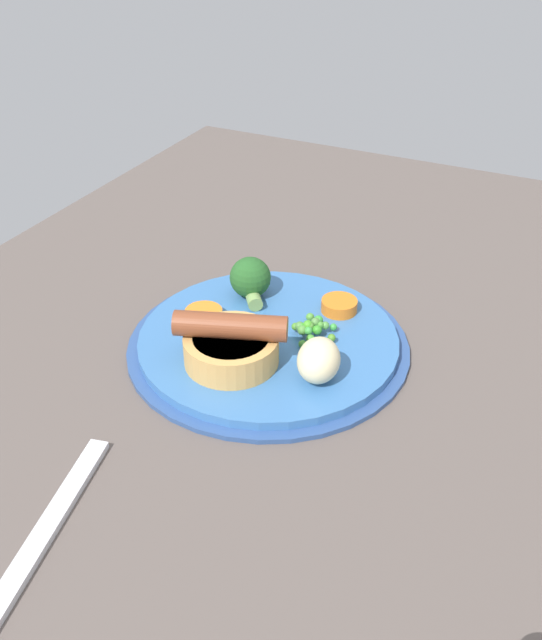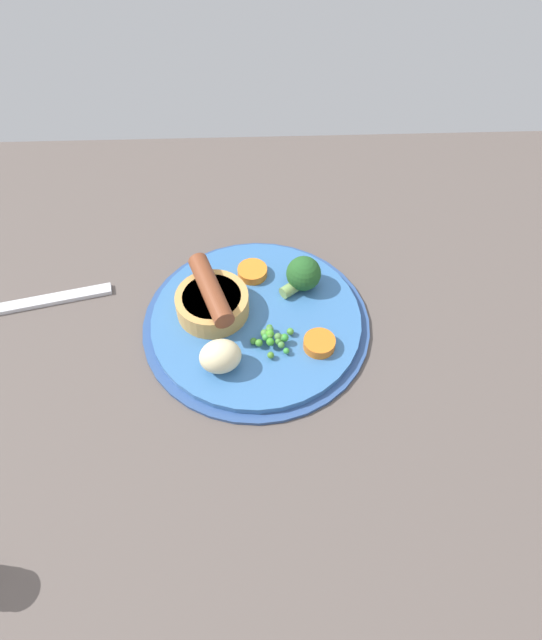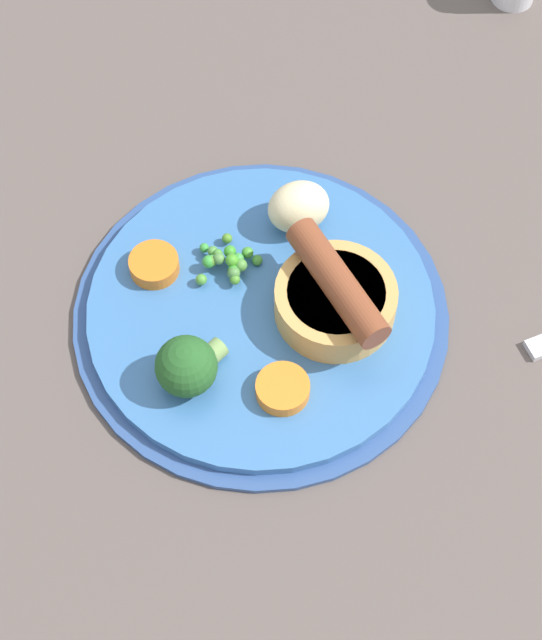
{
  "view_description": "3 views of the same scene",
  "coord_description": "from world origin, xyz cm",
  "px_view_note": "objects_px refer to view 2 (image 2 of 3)",
  "views": [
    {
      "loc": [
        53.55,
        25.44,
        44.59
      ],
      "look_at": [
        1.52,
        0.27,
        6.31
      ],
      "focal_mm": 40.0,
      "sensor_mm": 36.0,
      "label": 1
    },
    {
      "loc": [
        1.28,
        43.53,
        58.91
      ],
      "look_at": [
        -0.2,
        1.52,
        5.77
      ],
      "focal_mm": 32.0,
      "sensor_mm": 36.0,
      "label": 2
    },
    {
      "loc": [
        -4.59,
        -39.64,
        72.13
      ],
      "look_at": [
        2.0,
        -1.9,
        5.62
      ],
      "focal_mm": 60.0,
      "sensor_mm": 36.0,
      "label": 3
    }
  ],
  "objects_px": {
    "pea_pile": "(273,337)",
    "broccoli_floret_near": "(303,274)",
    "dinner_plate": "(256,319)",
    "carrot_slice_2": "(252,272)",
    "fork": "(40,302)",
    "sausage_pudding": "(212,300)",
    "carrot_slice_1": "(319,343)",
    "potato_chunk_0": "(220,356)"
  },
  "relations": [
    {
      "from": "potato_chunk_0",
      "to": "carrot_slice_2",
      "type": "height_order",
      "value": "potato_chunk_0"
    },
    {
      "from": "dinner_plate",
      "to": "broccoli_floret_near",
      "type": "xyz_separation_m",
      "value": [
        -0.06,
        -0.05,
        0.03
      ]
    },
    {
      "from": "carrot_slice_2",
      "to": "fork",
      "type": "height_order",
      "value": "carrot_slice_2"
    },
    {
      "from": "dinner_plate",
      "to": "potato_chunk_0",
      "type": "bearing_deg",
      "value": 61.31
    },
    {
      "from": "dinner_plate",
      "to": "carrot_slice_1",
      "type": "xyz_separation_m",
      "value": [
        -0.07,
        0.05,
        0.01
      ]
    },
    {
      "from": "dinner_plate",
      "to": "carrot_slice_2",
      "type": "bearing_deg",
      "value": -87.1
    },
    {
      "from": "potato_chunk_0",
      "to": "carrot_slice_1",
      "type": "relative_size",
      "value": 1.27
    },
    {
      "from": "sausage_pudding",
      "to": "carrot_slice_2",
      "type": "bearing_deg",
      "value": 120.34
    },
    {
      "from": "broccoli_floret_near",
      "to": "potato_chunk_0",
      "type": "distance_m",
      "value": 0.16
    },
    {
      "from": "dinner_plate",
      "to": "fork",
      "type": "xyz_separation_m",
      "value": [
        0.28,
        -0.04,
        -0.0
      ]
    },
    {
      "from": "fork",
      "to": "pea_pile",
      "type": "bearing_deg",
      "value": 151.62
    },
    {
      "from": "carrot_slice_1",
      "to": "carrot_slice_2",
      "type": "relative_size",
      "value": 0.98
    },
    {
      "from": "pea_pile",
      "to": "carrot_slice_2",
      "type": "distance_m",
      "value": 0.11
    },
    {
      "from": "dinner_plate",
      "to": "broccoli_floret_near",
      "type": "relative_size",
      "value": 5.23
    },
    {
      "from": "carrot_slice_2",
      "to": "broccoli_floret_near",
      "type": "bearing_deg",
      "value": 161.33
    },
    {
      "from": "dinner_plate",
      "to": "carrot_slice_2",
      "type": "xyz_separation_m",
      "value": [
        0.0,
        -0.07,
        0.01
      ]
    },
    {
      "from": "sausage_pudding",
      "to": "carrot_slice_2",
      "type": "height_order",
      "value": "sausage_pudding"
    },
    {
      "from": "dinner_plate",
      "to": "fork",
      "type": "distance_m",
      "value": 0.28
    },
    {
      "from": "dinner_plate",
      "to": "potato_chunk_0",
      "type": "relative_size",
      "value": 5.86
    },
    {
      "from": "broccoli_floret_near",
      "to": "pea_pile",
      "type": "bearing_deg",
      "value": -151.47
    },
    {
      "from": "dinner_plate",
      "to": "pea_pile",
      "type": "xyz_separation_m",
      "value": [
        -0.02,
        0.04,
        0.02
      ]
    },
    {
      "from": "pea_pile",
      "to": "broccoli_floret_near",
      "type": "distance_m",
      "value": 0.1
    },
    {
      "from": "carrot_slice_2",
      "to": "carrot_slice_1",
      "type": "bearing_deg",
      "value": 122.98
    },
    {
      "from": "dinner_plate",
      "to": "fork",
      "type": "height_order",
      "value": "dinner_plate"
    },
    {
      "from": "dinner_plate",
      "to": "potato_chunk_0",
      "type": "xyz_separation_m",
      "value": [
        0.04,
        0.07,
        0.03
      ]
    },
    {
      "from": "sausage_pudding",
      "to": "carrot_slice_1",
      "type": "relative_size",
      "value": 2.83
    },
    {
      "from": "pea_pile",
      "to": "broccoli_floret_near",
      "type": "xyz_separation_m",
      "value": [
        -0.04,
        -0.09,
        0.01
      ]
    },
    {
      "from": "sausage_pudding",
      "to": "pea_pile",
      "type": "bearing_deg",
      "value": 34.93
    },
    {
      "from": "pea_pile",
      "to": "broccoli_floret_near",
      "type": "height_order",
      "value": "broccoli_floret_near"
    },
    {
      "from": "fork",
      "to": "potato_chunk_0",
      "type": "bearing_deg",
      "value": 141.25
    },
    {
      "from": "sausage_pudding",
      "to": "dinner_plate",
      "type": "bearing_deg",
      "value": 61.82
    },
    {
      "from": "carrot_slice_1",
      "to": "sausage_pudding",
      "type": "bearing_deg",
      "value": -25.07
    },
    {
      "from": "potato_chunk_0",
      "to": "sausage_pudding",
      "type": "bearing_deg",
      "value": -81.92
    },
    {
      "from": "broccoli_floret_near",
      "to": "carrot_slice_1",
      "type": "distance_m",
      "value": 0.1
    },
    {
      "from": "potato_chunk_0",
      "to": "carrot_slice_2",
      "type": "relative_size",
      "value": 1.24
    },
    {
      "from": "carrot_slice_1",
      "to": "fork",
      "type": "xyz_separation_m",
      "value": [
        0.35,
        -0.09,
        -0.02
      ]
    },
    {
      "from": "dinner_plate",
      "to": "carrot_slice_1",
      "type": "distance_m",
      "value": 0.09
    },
    {
      "from": "pea_pile",
      "to": "sausage_pudding",
      "type": "bearing_deg",
      "value": -35.34
    },
    {
      "from": "sausage_pudding",
      "to": "broccoli_floret_near",
      "type": "relative_size",
      "value": 1.98
    },
    {
      "from": "pea_pile",
      "to": "fork",
      "type": "bearing_deg",
      "value": -15.72
    },
    {
      "from": "carrot_slice_1",
      "to": "fork",
      "type": "distance_m",
      "value": 0.36
    },
    {
      "from": "pea_pile",
      "to": "fork",
      "type": "relative_size",
      "value": 0.29
    }
  ]
}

